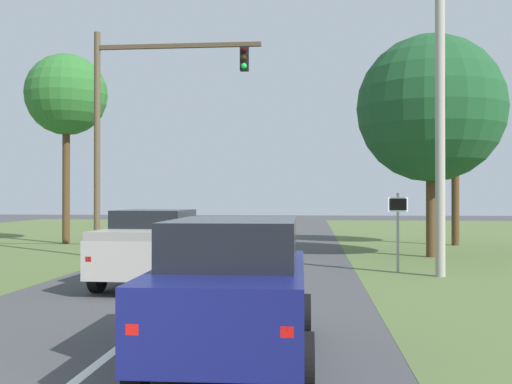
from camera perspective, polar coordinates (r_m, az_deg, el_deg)
name	(u,v)px	position (r m, az deg, el deg)	size (l,w,h in m)	color
ground_plane	(190,292)	(15.14, -6.18, -9.25)	(120.00, 120.00, 0.00)	#424244
red_suv_near	(233,286)	(8.91, -2.12, -8.71)	(2.32, 4.61, 1.99)	navy
pickup_truck_lead	(156,246)	(16.46, -9.30, -5.01)	(2.42, 5.30, 1.97)	#B7B2A8
traffic_light	(135,112)	(24.08, -11.18, 7.35)	(6.46, 0.40, 8.65)	brown
keep_moving_sign	(398,222)	(19.20, 13.05, -2.69)	(0.60, 0.09, 2.43)	gray
oak_tree_right	(431,109)	(24.62, 15.93, 7.46)	(5.63, 5.63, 8.52)	#4C351E
utility_pole_right	(440,138)	(18.60, 16.75, 4.82)	(0.28, 0.28, 8.03)	#9E998E
extra_tree_1	(66,96)	(31.85, -17.22, 8.56)	(3.98, 3.98, 9.32)	#4C351E
extra_tree_2	(455,119)	(30.79, 18.03, 6.48)	(4.22, 4.22, 8.14)	#4C351E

